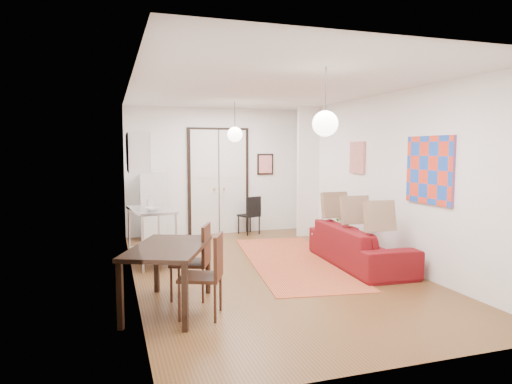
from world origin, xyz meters
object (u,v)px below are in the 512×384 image
object	(u,v)px
coffee_table	(339,236)
kitchen_counter	(151,228)
fridge	(154,206)
dining_chair_near	(189,254)
dining_table	(169,253)
sofa	(359,245)
black_side_chair	(248,211)
dining_chair_far	(199,267)

from	to	relation	value
coffee_table	kitchen_counter	distance (m)	3.43
fridge	dining_chair_near	world-z (taller)	fridge
kitchen_counter	dining_table	bearing A→B (deg)	-98.00
coffee_table	kitchen_counter	world-z (taller)	kitchen_counter
sofa	dining_table	bearing A→B (deg)	112.75
kitchen_counter	black_side_chair	size ratio (longest dim) A/B	1.49
fridge	dining_table	world-z (taller)	fridge
kitchen_counter	dining_chair_far	xyz separation A→B (m)	(0.32, -2.65, -0.05)
coffee_table	dining_chair_far	size ratio (longest dim) A/B	0.96
dining_chair_far	kitchen_counter	bearing A→B (deg)	-150.60
kitchen_counter	dining_chair_near	size ratio (longest dim) A/B	1.34
dining_chair_far	black_side_chair	xyz separation A→B (m)	(2.07, 4.83, -0.05)
coffee_table	dining_chair_near	distance (m)	3.47
coffee_table	black_side_chair	distance (m)	2.74
sofa	dining_chair_near	bearing A→B (deg)	106.88
black_side_chair	fridge	bearing A→B (deg)	-18.66
sofa	coffee_table	bearing A→B (deg)	-1.22
kitchen_counter	coffee_table	bearing A→B (deg)	-14.04
coffee_table	black_side_chair	size ratio (longest dim) A/B	1.07
dining_table	black_side_chair	bearing A→B (deg)	62.45
dining_chair_near	black_side_chair	world-z (taller)	dining_chair_near
black_side_chair	dining_table	bearing A→B (deg)	41.58
coffee_table	dining_table	bearing A→B (deg)	-149.01
dining_table	fridge	bearing A→B (deg)	86.85
dining_table	dining_chair_near	distance (m)	0.57
dining_chair_far	black_side_chair	bearing A→B (deg)	179.32
fridge	dining_table	distance (m)	4.50
dining_chair_far	fridge	bearing A→B (deg)	-156.62
kitchen_counter	fridge	size ratio (longest dim) A/B	0.88
sofa	coffee_table	world-z (taller)	sofa
kitchen_counter	black_side_chair	bearing A→B (deg)	34.40
sofa	kitchen_counter	xyz separation A→B (m)	(-3.33, 1.23, 0.28)
dining_table	black_side_chair	size ratio (longest dim) A/B	1.85
fridge	dining_table	bearing A→B (deg)	-85.15
dining_table	dining_chair_near	xyz separation A→B (m)	(0.32, 0.45, -0.14)
kitchen_counter	fridge	xyz separation A→B (m)	(0.25, 2.10, 0.12)
fridge	dining_chair_far	world-z (taller)	fridge
black_side_chair	dining_chair_far	bearing A→B (deg)	45.95
dining_chair_far	dining_chair_near	bearing A→B (deg)	-157.51
dining_chair_far	coffee_table	bearing A→B (deg)	149.18
sofa	fridge	bearing A→B (deg)	46.14
dining_table	dining_chair_far	xyz separation A→B (m)	(0.32, -0.25, -0.14)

